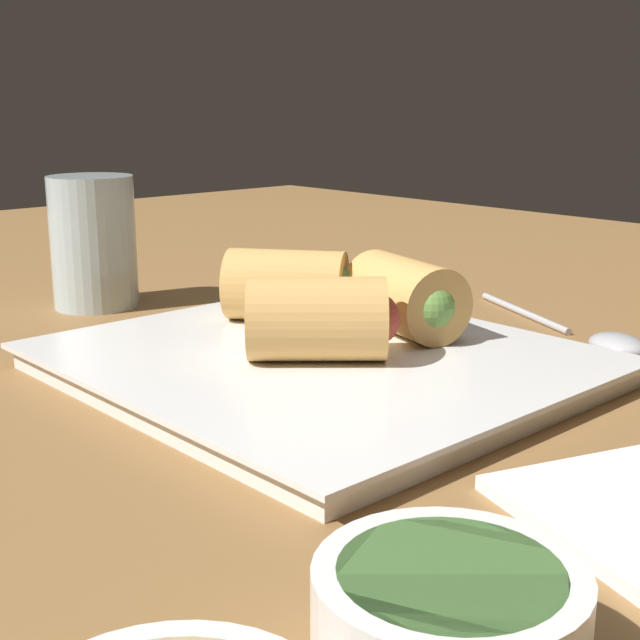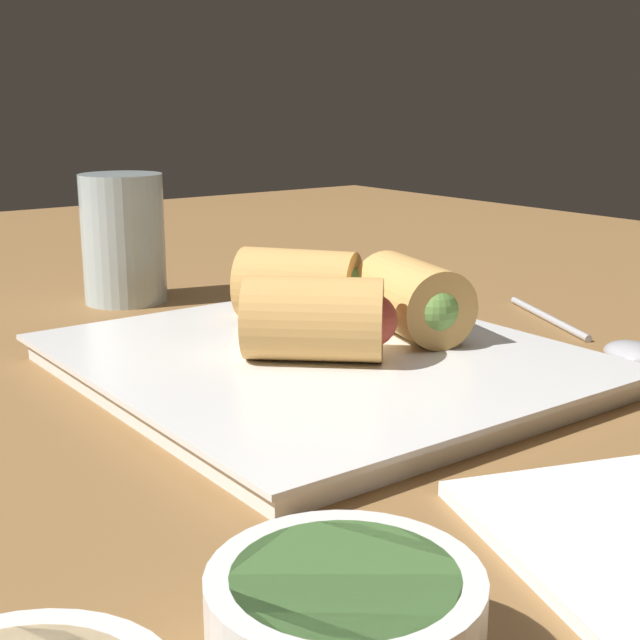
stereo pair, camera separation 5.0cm
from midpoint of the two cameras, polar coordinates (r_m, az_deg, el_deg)
name	(u,v)px [view 1 (the left image)]	position (r cm, az deg, el deg)	size (l,w,h in cm)	color
table_surface	(391,396)	(51.18, 1.76, -4.91)	(180.00, 140.00, 2.00)	olive
serving_plate	(320,364)	(51.14, -2.82, -2.86)	(28.19, 25.48, 1.50)	white
roll_front_left	(293,286)	(57.39, -4.25, 2.16)	(8.86, 8.24, 4.65)	#DBA356
roll_front_right	(409,298)	(53.98, 3.05, 1.41)	(8.76, 6.45, 4.65)	#DBA356
roll_back_left	(325,319)	(48.76, -2.64, 0.03)	(8.54, 8.73, 4.65)	#DBA356
dipping_bowl_near	(449,621)	(25.49, 2.37, -18.83)	(7.58, 7.58, 3.39)	white
spoon	(603,340)	(58.40, 15.34, -1.30)	(18.11, 9.59, 1.43)	#B2B2B7
drinking_glass	(93,242)	(70.26, -16.32, 4.80)	(6.39, 6.39, 9.95)	silver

